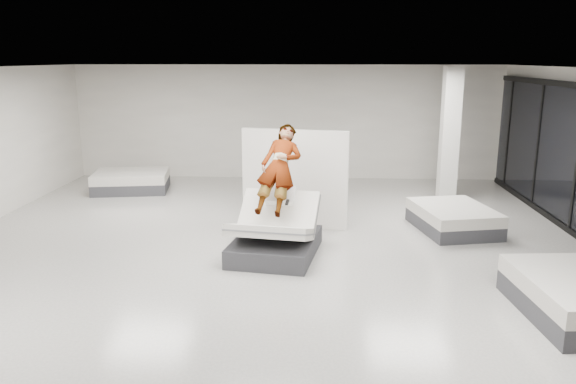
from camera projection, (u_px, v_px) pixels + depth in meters
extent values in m
plane|color=beige|center=(265.00, 264.00, 9.47)|extent=(14.00, 14.00, 0.00)
plane|color=black|center=(263.00, 70.00, 8.72)|extent=(14.00, 14.00, 0.00)
cube|color=beige|center=(287.00, 122.00, 15.89)|extent=(12.00, 0.04, 3.20)
cube|color=#36373B|center=(276.00, 246.00, 9.86)|extent=(1.64, 2.02, 0.32)
cube|color=silver|center=(279.00, 213.00, 10.02)|extent=(1.49, 1.05, 0.72)
cube|color=slate|center=(279.00, 213.00, 10.02)|extent=(1.49, 0.96, 0.60)
cube|color=silver|center=(270.00, 232.00, 9.38)|extent=(1.50, 1.14, 0.45)
cube|color=slate|center=(270.00, 232.00, 9.38)|extent=(1.51, 1.11, 0.29)
cube|color=silver|center=(281.00, 195.00, 10.05)|extent=(0.55, 0.44, 0.33)
imported|color=slate|center=(279.00, 184.00, 9.89)|extent=(0.93, 1.75, 1.55)
cube|color=black|center=(287.00, 202.00, 9.57)|extent=(0.07, 0.15, 0.08)
cube|color=white|center=(294.00, 179.00, 11.36)|extent=(2.16, 0.58, 2.00)
cube|color=#36373B|center=(453.00, 224.00, 11.27)|extent=(1.68, 2.02, 0.27)
cube|color=silver|center=(454.00, 212.00, 11.22)|extent=(1.68, 2.02, 0.22)
cube|color=#36373B|center=(132.00, 186.00, 14.62)|extent=(2.04, 1.66, 0.28)
cube|color=silver|center=(131.00, 176.00, 14.56)|extent=(2.04, 1.66, 0.23)
cube|color=silver|center=(450.00, 135.00, 13.27)|extent=(0.40, 0.40, 3.20)
cube|color=black|center=(539.00, 145.00, 12.72)|extent=(0.09, 0.08, 2.80)
cube|color=black|center=(510.00, 134.00, 14.66)|extent=(0.09, 0.08, 2.80)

